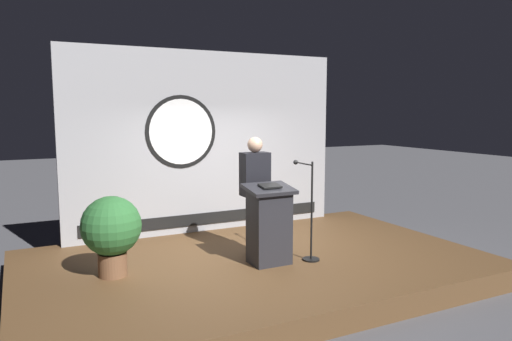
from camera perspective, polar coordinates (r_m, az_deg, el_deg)
ground_plane at (r=7.03m, az=-0.06°, el=-12.72°), size 40.00×40.00×0.00m
stage_platform at (r=6.98m, az=-0.06°, el=-11.56°), size 6.40×4.00×0.30m
banner_display at (r=8.32m, az=-5.88°, el=3.30°), size 4.86×0.12×3.09m
podium at (r=6.58m, az=1.58°, el=-6.43°), size 0.64×0.50×1.11m
speaker_person at (r=6.94m, az=-0.12°, el=-2.91°), size 0.40×0.26×1.71m
microphone_stand at (r=6.81m, az=6.32°, el=-6.45°), size 0.24×0.59×1.39m
potted_plant at (r=6.34m, az=-16.83°, el=-6.68°), size 0.75×0.75×1.03m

